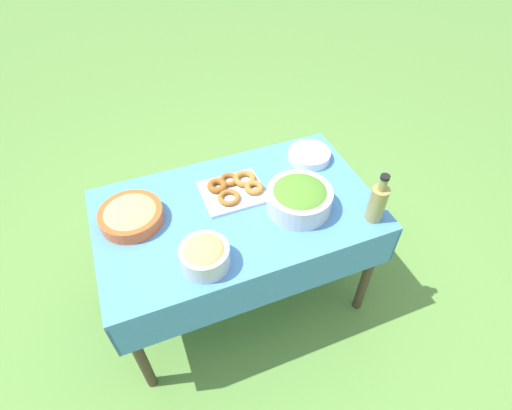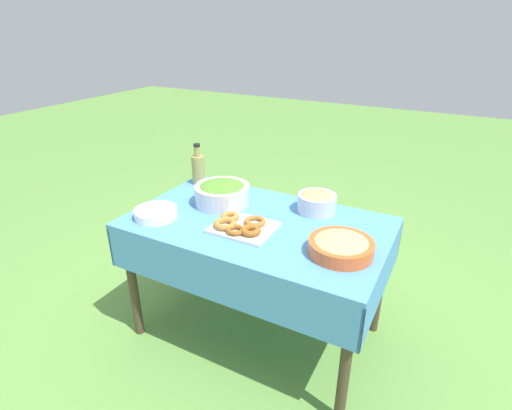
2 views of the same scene
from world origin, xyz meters
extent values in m
plane|color=#609342|center=(0.00, 0.00, 0.00)|extent=(14.00, 14.00, 0.00)
cube|color=#4C8CD1|center=(0.00, 0.00, 0.71)|extent=(1.32, 0.79, 0.02)
cube|color=#4C8CD1|center=(0.00, -0.39, 0.59)|extent=(1.32, 0.01, 0.22)
cube|color=#4C8CD1|center=(0.00, 0.39, 0.59)|extent=(1.32, 0.01, 0.22)
cube|color=#4C8CD1|center=(-0.66, 0.00, 0.59)|extent=(0.01, 0.79, 0.22)
cube|color=#4C8CD1|center=(0.66, 0.00, 0.59)|extent=(0.01, 0.79, 0.22)
cylinder|color=#473828|center=(-0.60, -0.34, 0.35)|extent=(0.05, 0.05, 0.70)
cylinder|color=#473828|center=(0.60, -0.34, 0.35)|extent=(0.05, 0.05, 0.70)
cylinder|color=#473828|center=(-0.60, 0.34, 0.35)|extent=(0.05, 0.05, 0.70)
cylinder|color=#473828|center=(0.60, 0.34, 0.35)|extent=(0.05, 0.05, 0.70)
cylinder|color=silver|center=(0.28, -0.10, 0.78)|extent=(0.31, 0.31, 0.11)
ellipsoid|color=#51892D|center=(0.28, -0.10, 0.82)|extent=(0.27, 0.27, 0.07)
cylinder|color=#E05B28|center=(-0.47, 0.10, 0.76)|extent=(0.29, 0.29, 0.06)
ellipsoid|color=tan|center=(-0.47, 0.10, 0.78)|extent=(0.25, 0.25, 0.06)
cube|color=silver|center=(0.02, 0.11, 0.73)|extent=(0.30, 0.26, 0.02)
torus|color=#A36628|center=(-0.02, 0.06, 0.75)|extent=(0.12, 0.12, 0.02)
torus|color=#B27533|center=(0.10, 0.15, 0.76)|extent=(0.15, 0.15, 0.03)
torus|color=#93561E|center=(-0.05, 0.15, 0.76)|extent=(0.12, 0.12, 0.03)
torus|color=#B27533|center=(0.12, 0.07, 0.76)|extent=(0.13, 0.13, 0.03)
torus|color=#93561E|center=(0.02, 0.18, 0.75)|extent=(0.13, 0.13, 0.02)
cylinder|color=white|center=(0.49, 0.21, 0.73)|extent=(0.22, 0.22, 0.01)
cylinder|color=white|center=(0.49, 0.21, 0.74)|extent=(0.22, 0.22, 0.01)
cylinder|color=white|center=(0.49, 0.21, 0.76)|extent=(0.22, 0.22, 0.01)
cylinder|color=white|center=(0.49, 0.21, 0.77)|extent=(0.22, 0.22, 0.01)
cylinder|color=#998E4C|center=(0.57, -0.29, 0.82)|extent=(0.08, 0.08, 0.18)
cylinder|color=#998E4C|center=(0.57, -0.29, 0.94)|extent=(0.04, 0.04, 0.06)
cylinder|color=black|center=(0.57, -0.29, 0.98)|extent=(0.04, 0.04, 0.01)
cylinder|color=silver|center=(-0.23, -0.25, 0.77)|extent=(0.21, 0.21, 0.10)
ellipsoid|color=tan|center=(-0.23, -0.25, 0.81)|extent=(0.18, 0.18, 0.07)
camera|label=1|loc=(-0.40, -1.25, 2.09)|focal=28.00mm
camera|label=2|loc=(-0.85, 1.61, 1.67)|focal=28.00mm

